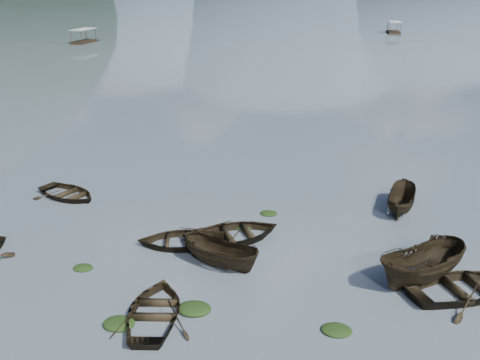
# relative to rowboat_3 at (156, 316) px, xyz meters

# --- Properties ---
(ground_plane) EXTENTS (2400.00, 2400.00, 0.00)m
(ground_plane) POSITION_rel_rowboat_3_xyz_m (1.77, -2.06, 0.00)
(ground_plane) COLOR #525D66
(rowboat_1) EXTENTS (5.90, 5.41, 1.00)m
(rowboat_1) POSITION_rel_rowboat_3_xyz_m (1.94, 6.83, 0.00)
(rowboat_1) COLOR black
(rowboat_1) RESTS_ON ground
(rowboat_2) EXTENTS (4.17, 2.90, 1.51)m
(rowboat_2) POSITION_rel_rowboat_3_xyz_m (1.82, 4.17, 0.00)
(rowboat_2) COLOR black
(rowboat_2) RESTS_ON ground
(rowboat_3) EXTENTS (3.57, 4.63, 0.89)m
(rowboat_3) POSITION_rel_rowboat_3_xyz_m (0.00, 0.00, 0.00)
(rowboat_3) COLOR black
(rowboat_3) RESTS_ON ground
(rowboat_4) EXTENTS (5.87, 5.22, 1.00)m
(rowboat_4) POSITION_rel_rowboat_3_xyz_m (12.16, 3.45, 0.00)
(rowboat_4) COLOR black
(rowboat_4) RESTS_ON ground
(rowboat_5) EXTENTS (4.88, 4.58, 1.88)m
(rowboat_5) POSITION_rel_rowboat_3_xyz_m (10.58, 4.17, 0.00)
(rowboat_5) COLOR black
(rowboat_5) RESTS_ON ground
(rowboat_6) EXTENTS (5.05, 4.48, 0.86)m
(rowboat_6) POSITION_rel_rowboat_3_xyz_m (-8.75, 10.70, 0.00)
(rowboat_6) COLOR black
(rowboat_6) RESTS_ON ground
(rowboat_7) EXTENTS (4.89, 3.97, 0.89)m
(rowboat_7) POSITION_rel_rowboat_3_xyz_m (-0.51, 5.90, 0.00)
(rowboat_7) COLOR black
(rowboat_7) RESTS_ON ground
(rowboat_8) EXTENTS (2.29, 4.06, 1.48)m
(rowboat_8) POSITION_rel_rowboat_3_xyz_m (10.60, 11.79, 0.00)
(rowboat_8) COLOR black
(rowboat_8) RESTS_ON ground
(weed_clump_0) EXTENTS (1.24, 1.02, 0.27)m
(weed_clump_0) POSITION_rel_rowboat_3_xyz_m (-1.21, -0.76, 0.00)
(weed_clump_0) COLOR black
(weed_clump_0) RESTS_ON ground
(weed_clump_1) EXTENTS (0.92, 0.74, 0.20)m
(weed_clump_1) POSITION_rel_rowboat_3_xyz_m (-4.33, 2.97, 0.00)
(weed_clump_1) COLOR black
(weed_clump_1) RESTS_ON ground
(weed_clump_2) EXTENTS (1.37, 1.09, 0.30)m
(weed_clump_2) POSITION_rel_rowboat_3_xyz_m (1.39, 0.59, 0.00)
(weed_clump_2) COLOR black
(weed_clump_2) RESTS_ON ground
(weed_clump_3) EXTENTS (1.00, 0.84, 0.22)m
(weed_clump_3) POSITION_rel_rowboat_3_xyz_m (2.20, 8.23, 0.00)
(weed_clump_3) COLOR black
(weed_clump_3) RESTS_ON ground
(weed_clump_4) EXTENTS (1.17, 0.93, 0.24)m
(weed_clump_4) POSITION_rel_rowboat_3_xyz_m (6.93, 0.12, 0.00)
(weed_clump_4) COLOR black
(weed_clump_4) RESTS_ON ground
(weed_clump_6) EXTENTS (0.97, 0.80, 0.20)m
(weed_clump_6) POSITION_rel_rowboat_3_xyz_m (3.35, 10.13, 0.00)
(weed_clump_6) COLOR black
(weed_clump_6) RESTS_ON ground
(weed_clump_7) EXTENTS (1.23, 0.98, 0.27)m
(weed_clump_7) POSITION_rel_rowboat_3_xyz_m (12.42, 7.14, 0.00)
(weed_clump_7) COLOR black
(weed_clump_7) RESTS_ON ground
(pontoon_left) EXTENTS (3.35, 6.74, 2.49)m
(pontoon_left) POSITION_rel_rowboat_3_xyz_m (-40.34, 83.75, 0.00)
(pontoon_left) COLOR black
(pontoon_left) RESTS_ON ground
(pontoon_centre) EXTENTS (2.69, 6.33, 2.41)m
(pontoon_centre) POSITION_rel_rowboat_3_xyz_m (21.17, 112.22, 0.00)
(pontoon_centre) COLOR black
(pontoon_centre) RESTS_ON ground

